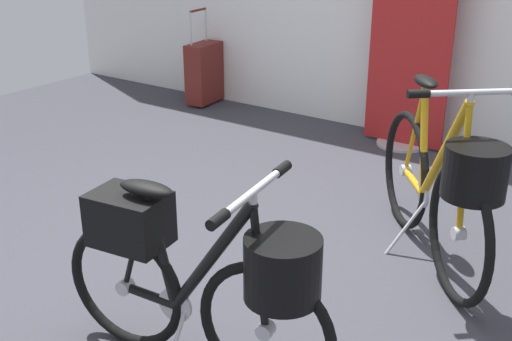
# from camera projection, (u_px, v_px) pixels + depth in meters

# --- Properties ---
(ground_plane) EXTENTS (7.39, 7.39, 0.00)m
(ground_plane) POSITION_uv_depth(u_px,v_px,m) (218.00, 285.00, 2.97)
(ground_plane) COLOR #38383F
(floor_banner_stand) EXTENTS (0.60, 0.36, 1.85)m
(floor_banner_stand) POSITION_uv_depth(u_px,v_px,m) (411.00, 31.00, 4.42)
(floor_banner_stand) COLOR #B7B7BC
(floor_banner_stand) RESTS_ON ground_plane
(folding_bike_foreground) EXTENTS (1.13, 0.53, 0.80)m
(folding_bike_foreground) POSITION_uv_depth(u_px,v_px,m) (201.00, 272.00, 2.26)
(folding_bike_foreground) COLOR black
(folding_bike_foreground) RESTS_ON ground_plane
(display_bike_left) EXTENTS (0.93, 1.06, 0.95)m
(display_bike_left) POSITION_uv_depth(u_px,v_px,m) (441.00, 186.00, 2.94)
(display_bike_left) COLOR black
(display_bike_left) RESTS_ON ground_plane
(rolling_suitcase) EXTENTS (0.21, 0.38, 0.83)m
(rolling_suitcase) POSITION_uv_depth(u_px,v_px,m) (204.00, 73.00, 5.64)
(rolling_suitcase) COLOR maroon
(rolling_suitcase) RESTS_ON ground_plane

